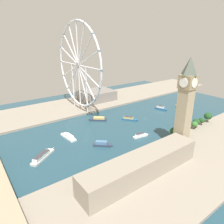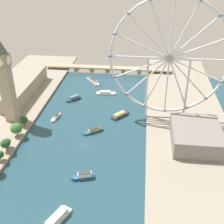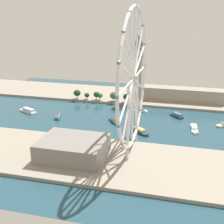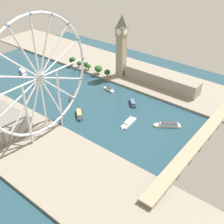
{
  "view_description": "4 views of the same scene",
  "coord_description": "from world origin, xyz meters",
  "px_view_note": "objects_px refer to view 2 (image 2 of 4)",
  "views": [
    {
      "loc": [
        -198.17,
        209.11,
        112.94
      ],
      "look_at": [
        17.54,
        48.01,
        14.1
      ],
      "focal_mm": 33.22,
      "sensor_mm": 36.0,
      "label": 1
    },
    {
      "loc": [
        55.89,
        -232.26,
        170.54
      ],
      "look_at": [
        24.02,
        49.0,
        12.58
      ],
      "focal_mm": 46.87,
      "sensor_mm": 36.0,
      "label": 2
    },
    {
      "loc": [
        350.29,
        112.43,
        133.66
      ],
      "look_at": [
        15.85,
        25.15,
        15.96
      ],
      "focal_mm": 50.11,
      "sensor_mm": 36.0,
      "label": 3
    },
    {
      "loc": [
        233.62,
        273.76,
        197.06
      ],
      "look_at": [
        11.09,
        96.96,
        9.28
      ],
      "focal_mm": 45.16,
      "sensor_mm": 36.0,
      "label": 4
    }
  ],
  "objects_px": {
    "parliament_block": "(25,87)",
    "riverside_hall": "(196,136)",
    "tour_boat_1": "(93,80)",
    "tour_boat_2": "(74,98)",
    "tour_boat_5": "(106,93)",
    "tour_boat_7": "(56,117)",
    "ferris_wheel": "(169,59)",
    "tour_boat_0": "(94,130)",
    "river_bridge": "(108,68)",
    "tour_boat_3": "(84,176)",
    "tour_boat_4": "(56,220)",
    "tour_boat_6": "(120,115)",
    "clock_tower": "(6,80)"
  },
  "relations": [
    {
      "from": "parliament_block",
      "to": "riverside_hall",
      "type": "relative_size",
      "value": 1.96
    },
    {
      "from": "tour_boat_1",
      "to": "tour_boat_2",
      "type": "bearing_deg",
      "value": -48.98
    },
    {
      "from": "clock_tower",
      "to": "tour_boat_5",
      "type": "height_order",
      "value": "clock_tower"
    },
    {
      "from": "parliament_block",
      "to": "tour_boat_5",
      "type": "height_order",
      "value": "parliament_block"
    },
    {
      "from": "parliament_block",
      "to": "river_bridge",
      "type": "distance_m",
      "value": 138.23
    },
    {
      "from": "riverside_hall",
      "to": "tour_boat_6",
      "type": "height_order",
      "value": "riverside_hall"
    },
    {
      "from": "riverside_hall",
      "to": "tour_boat_3",
      "type": "distance_m",
      "value": 116.95
    },
    {
      "from": "tour_boat_3",
      "to": "parliament_block",
      "type": "bearing_deg",
      "value": -71.72
    },
    {
      "from": "river_bridge",
      "to": "tour_boat_6",
      "type": "height_order",
      "value": "river_bridge"
    },
    {
      "from": "tour_boat_1",
      "to": "tour_boat_4",
      "type": "distance_m",
      "value": 253.0
    },
    {
      "from": "parliament_block",
      "to": "tour_boat_3",
      "type": "bearing_deg",
      "value": -54.24
    },
    {
      "from": "riverside_hall",
      "to": "tour_boat_7",
      "type": "bearing_deg",
      "value": 166.59
    },
    {
      "from": "clock_tower",
      "to": "parliament_block",
      "type": "height_order",
      "value": "clock_tower"
    },
    {
      "from": "clock_tower",
      "to": "tour_boat_2",
      "type": "bearing_deg",
      "value": 47.77
    },
    {
      "from": "ferris_wheel",
      "to": "tour_boat_0",
      "type": "bearing_deg",
      "value": -153.87
    },
    {
      "from": "ferris_wheel",
      "to": "tour_boat_2",
      "type": "height_order",
      "value": "ferris_wheel"
    },
    {
      "from": "ferris_wheel",
      "to": "riverside_hall",
      "type": "distance_m",
      "value": 82.75
    },
    {
      "from": "tour_boat_3",
      "to": "tour_boat_7",
      "type": "bearing_deg",
      "value": -79.14
    },
    {
      "from": "clock_tower",
      "to": "tour_boat_1",
      "type": "distance_m",
      "value": 149.0
    },
    {
      "from": "tour_boat_6",
      "to": "tour_boat_3",
      "type": "bearing_deg",
      "value": -151.32
    },
    {
      "from": "tour_boat_5",
      "to": "tour_boat_1",
      "type": "bearing_deg",
      "value": 116.97
    },
    {
      "from": "tour_boat_4",
      "to": "clock_tower",
      "type": "bearing_deg",
      "value": -121.39
    },
    {
      "from": "tour_boat_2",
      "to": "tour_boat_5",
      "type": "distance_m",
      "value": 44.86
    },
    {
      "from": "tour_boat_1",
      "to": "tour_boat_2",
      "type": "distance_m",
      "value": 62.58
    },
    {
      "from": "river_bridge",
      "to": "tour_boat_5",
      "type": "xyz_separation_m",
      "value": [
        7.82,
        -81.35,
        -4.13
      ]
    },
    {
      "from": "parliament_block",
      "to": "tour_boat_3",
      "type": "relative_size",
      "value": 5.37
    },
    {
      "from": "parliament_block",
      "to": "tour_boat_4",
      "type": "xyz_separation_m",
      "value": [
        96.5,
        -196.07,
        -9.93
      ]
    },
    {
      "from": "tour_boat_3",
      "to": "tour_boat_4",
      "type": "bearing_deg",
      "value": 59.81
    },
    {
      "from": "clock_tower",
      "to": "tour_boat_7",
      "type": "xyz_separation_m",
      "value": [
        45.66,
        12.65,
        -49.32
      ]
    },
    {
      "from": "tour_boat_0",
      "to": "clock_tower",
      "type": "bearing_deg",
      "value": -43.41
    },
    {
      "from": "river_bridge",
      "to": "tour_boat_2",
      "type": "relative_size",
      "value": 10.33
    },
    {
      "from": "tour_boat_2",
      "to": "tour_boat_7",
      "type": "height_order",
      "value": "tour_boat_2"
    },
    {
      "from": "tour_boat_2",
      "to": "tour_boat_3",
      "type": "distance_m",
      "value": 150.4
    },
    {
      "from": "riverside_hall",
      "to": "tour_boat_5",
      "type": "distance_m",
      "value": 148.32
    },
    {
      "from": "river_bridge",
      "to": "tour_boat_2",
      "type": "bearing_deg",
      "value": -106.95
    },
    {
      "from": "riverside_hall",
      "to": "tour_boat_7",
      "type": "distance_m",
      "value": 156.46
    },
    {
      "from": "tour_boat_2",
      "to": "tour_boat_6",
      "type": "xyz_separation_m",
      "value": [
        63.64,
        -36.2,
        -0.09
      ]
    },
    {
      "from": "ferris_wheel",
      "to": "tour_boat_1",
      "type": "distance_m",
      "value": 154.54
    },
    {
      "from": "parliament_block",
      "to": "river_bridge",
      "type": "relative_size",
      "value": 0.58
    },
    {
      "from": "river_bridge",
      "to": "tour_boat_3",
      "type": "distance_m",
      "value": 247.75
    },
    {
      "from": "river_bridge",
      "to": "tour_boat_2",
      "type": "distance_m",
      "value": 107.83
    },
    {
      "from": "riverside_hall",
      "to": "tour_boat_0",
      "type": "height_order",
      "value": "riverside_hall"
    },
    {
      "from": "tour_boat_5",
      "to": "tour_boat_7",
      "type": "xyz_separation_m",
      "value": [
        -49.01,
        -70.15,
        0.18
      ]
    },
    {
      "from": "tour_boat_1",
      "to": "tour_boat_4",
      "type": "relative_size",
      "value": 0.99
    },
    {
      "from": "parliament_block",
      "to": "ferris_wheel",
      "type": "distance_m",
      "value": 192.58
    },
    {
      "from": "parliament_block",
      "to": "ferris_wheel",
      "type": "height_order",
      "value": "ferris_wheel"
    },
    {
      "from": "tour_boat_0",
      "to": "tour_boat_3",
      "type": "height_order",
      "value": "tour_boat_3"
    },
    {
      "from": "tour_boat_2",
      "to": "tour_boat_4",
      "type": "xyz_separation_m",
      "value": [
        31.36,
        -191.69,
        0.13
      ]
    },
    {
      "from": "river_bridge",
      "to": "tour_boat_6",
      "type": "xyz_separation_m",
      "value": [
        32.23,
        -139.29,
        -3.74
      ]
    },
    {
      "from": "riverside_hall",
      "to": "river_bridge",
      "type": "distance_m",
      "value": 218.02
    }
  ]
}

